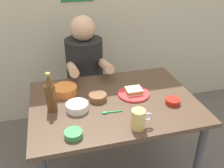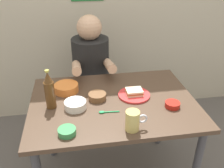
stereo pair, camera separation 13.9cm
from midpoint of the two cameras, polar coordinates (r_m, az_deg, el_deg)
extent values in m
cube|color=#4C3828|center=(1.66, -1.96, -4.33)|extent=(1.10, 0.80, 0.03)
cylinder|color=#3F3F44|center=(1.82, 16.90, -17.56)|extent=(0.05, 0.05, 0.71)
cylinder|color=#3F3F44|center=(2.14, -17.02, -9.45)|extent=(0.05, 0.05, 0.71)
cylinder|color=#3F3F44|center=(2.27, 8.42, -5.83)|extent=(0.05, 0.05, 0.71)
cylinder|color=#4C4C51|center=(2.46, -7.29, -6.97)|extent=(0.08, 0.08, 0.41)
cylinder|color=maroon|center=(2.34, -7.63, -2.49)|extent=(0.34, 0.34, 0.04)
cylinder|color=black|center=(2.20, -8.10, 3.74)|extent=(0.32, 0.32, 0.52)
sphere|color=tan|center=(2.08, -8.78, 12.61)|extent=(0.21, 0.21, 0.21)
cylinder|color=tan|center=(1.92, -11.18, 3.32)|extent=(0.07, 0.31, 0.14)
cylinder|color=tan|center=(1.95, -3.56, 4.21)|extent=(0.07, 0.31, 0.14)
cylinder|color=red|center=(1.72, 2.71, -2.34)|extent=(0.22, 0.22, 0.01)
cube|color=beige|center=(1.71, 2.72, -1.97)|extent=(0.11, 0.09, 0.01)
cube|color=#9E592D|center=(1.70, 2.73, -1.62)|extent=(0.11, 0.09, 0.01)
cube|color=beige|center=(1.70, 2.74, -1.27)|extent=(0.11, 0.09, 0.01)
cylinder|color=#D1BC66|center=(1.39, 3.20, -8.24)|extent=(0.08, 0.08, 0.12)
torus|color=silver|center=(1.40, 5.49, -7.65)|extent=(0.06, 0.01, 0.06)
cylinder|color=#593819|center=(1.58, -16.41, -3.19)|extent=(0.06, 0.06, 0.18)
cone|color=#593819|center=(1.52, -17.05, 0.82)|extent=(0.05, 0.05, 0.07)
cylinder|color=#BFB74C|center=(1.50, -17.28, 2.21)|extent=(0.03, 0.03, 0.01)
cylinder|color=#388C4C|center=(1.38, -11.83, -11.37)|extent=(0.10, 0.10, 0.03)
cylinder|color=#5B643A|center=(1.38, -11.86, -11.12)|extent=(0.08, 0.08, 0.02)
cylinder|color=brown|center=(1.66, -5.72, -3.09)|extent=(0.12, 0.12, 0.04)
cylinder|color=brown|center=(1.65, -5.74, -2.82)|extent=(0.10, 0.10, 0.02)
cylinder|color=orange|center=(1.76, -13.09, -1.45)|extent=(0.17, 0.17, 0.05)
cylinder|color=#B25B2D|center=(1.76, -13.13, -1.11)|extent=(0.14, 0.14, 0.02)
cylinder|color=silver|center=(1.57, -10.57, -5.26)|extent=(0.14, 0.14, 0.05)
cylinder|color=tan|center=(1.57, -10.61, -4.93)|extent=(0.11, 0.11, 0.02)
cylinder|color=#B21E14|center=(1.65, 11.56, -4.02)|extent=(0.10, 0.10, 0.03)
cylinder|color=maroon|center=(1.64, 11.58, -3.80)|extent=(0.08, 0.08, 0.02)
cylinder|color=#26A559|center=(1.54, -2.26, -6.53)|extent=(0.11, 0.02, 0.01)
ellipsoid|color=#26A559|center=(1.53, -4.31, -6.68)|extent=(0.04, 0.02, 0.01)
camera|label=1|loc=(0.07, -92.42, -1.33)|focal=39.51mm
camera|label=2|loc=(0.07, 87.58, 1.33)|focal=39.51mm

